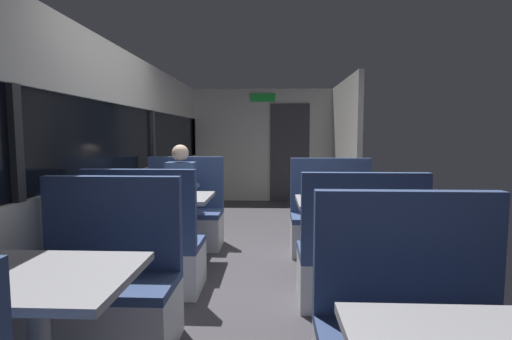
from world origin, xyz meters
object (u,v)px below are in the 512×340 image
object	(u,v)px
dining_table_mid_window	(168,205)
bench_mid_window_facing_entry	(184,220)
seated_passenger	(182,204)
bench_near_window_facing_entry	(104,296)
dining_table_rear_aisle	(343,211)
bench_rear_aisle_facing_end	(358,266)
bench_rear_aisle_facing_entry	(332,225)
bench_mid_window_facing_end	(147,255)
dining_table_near_window	(37,294)

from	to	relation	value
dining_table_mid_window	bench_mid_window_facing_entry	distance (m)	0.77
seated_passenger	bench_near_window_facing_entry	bearing A→B (deg)	-90.00
dining_table_rear_aisle	bench_rear_aisle_facing_end	world-z (taller)	bench_rear_aisle_facing_end
bench_mid_window_facing_entry	dining_table_rear_aisle	distance (m)	2.03
bench_mid_window_facing_entry	bench_rear_aisle_facing_entry	distance (m)	1.80
bench_mid_window_facing_end	seated_passenger	distance (m)	1.34
dining_table_mid_window	bench_rear_aisle_facing_end	bearing A→B (deg)	-26.68
bench_mid_window_facing_entry	bench_near_window_facing_entry	bearing A→B (deg)	-90.00
bench_mid_window_facing_end	bench_rear_aisle_facing_end	world-z (taller)	same
bench_near_window_facing_entry	dining_table_rear_aisle	bearing A→B (deg)	37.18
bench_mid_window_facing_end	bench_rear_aisle_facing_entry	size ratio (longest dim) A/B	1.00
bench_rear_aisle_facing_entry	seated_passenger	world-z (taller)	seated_passenger
dining_table_mid_window	bench_rear_aisle_facing_entry	world-z (taller)	bench_rear_aisle_facing_entry
bench_mid_window_facing_entry	seated_passenger	world-z (taller)	seated_passenger
bench_mid_window_facing_entry	seated_passenger	size ratio (longest dim) A/B	0.87
dining_table_near_window	dining_table_rear_aisle	world-z (taller)	same
dining_table_near_window	dining_table_mid_window	xyz separation A→B (m)	(0.00, 2.26, 0.00)
bench_mid_window_facing_entry	bench_rear_aisle_facing_entry	xyz separation A→B (m)	(1.79, -0.20, 0.00)
bench_mid_window_facing_entry	bench_rear_aisle_facing_entry	bearing A→B (deg)	-6.38
bench_mid_window_facing_end	bench_rear_aisle_facing_entry	world-z (taller)	same
bench_mid_window_facing_end	bench_rear_aisle_facing_entry	xyz separation A→B (m)	(1.79, 1.20, 0.00)
bench_near_window_facing_entry	bench_mid_window_facing_entry	distance (m)	2.26
dining_table_near_window	bench_near_window_facing_entry	size ratio (longest dim) A/B	0.82
dining_table_near_window	seated_passenger	world-z (taller)	seated_passenger
dining_table_near_window	bench_rear_aisle_facing_entry	distance (m)	3.30
bench_mid_window_facing_entry	dining_table_near_window	bearing A→B (deg)	-90.00
dining_table_mid_window	bench_rear_aisle_facing_end	distance (m)	2.03
bench_near_window_facing_entry	dining_table_rear_aisle	world-z (taller)	bench_near_window_facing_entry
bench_near_window_facing_entry	bench_mid_window_facing_end	bearing A→B (deg)	90.00
dining_table_mid_window	bench_rear_aisle_facing_entry	bearing A→B (deg)	15.59
bench_mid_window_facing_end	dining_table_rear_aisle	bearing A→B (deg)	15.59
bench_rear_aisle_facing_entry	bench_mid_window_facing_entry	bearing A→B (deg)	173.62
bench_rear_aisle_facing_end	bench_near_window_facing_entry	bearing A→B (deg)	-159.80
bench_rear_aisle_facing_end	bench_rear_aisle_facing_entry	distance (m)	1.40
bench_mid_window_facing_end	bench_mid_window_facing_entry	distance (m)	1.40
bench_near_window_facing_entry	bench_mid_window_facing_end	distance (m)	0.86
bench_mid_window_facing_end	bench_near_window_facing_entry	bearing A→B (deg)	-90.00
bench_mid_window_facing_entry	dining_table_rear_aisle	size ratio (longest dim) A/B	1.22
bench_rear_aisle_facing_end	bench_rear_aisle_facing_entry	bearing A→B (deg)	90.00
dining_table_near_window	bench_rear_aisle_facing_end	bearing A→B (deg)	37.18
bench_near_window_facing_entry	dining_table_mid_window	distance (m)	1.59
dining_table_rear_aisle	bench_near_window_facing_entry	bearing A→B (deg)	-142.82
bench_near_window_facing_entry	bench_rear_aisle_facing_end	distance (m)	1.91
bench_mid_window_facing_entry	seated_passenger	distance (m)	0.22
dining_table_rear_aisle	seated_passenger	bearing A→B (deg)	155.20
bench_rear_aisle_facing_end	bench_rear_aisle_facing_entry	size ratio (longest dim) A/B	1.00
dining_table_mid_window	seated_passenger	world-z (taller)	seated_passenger
bench_mid_window_facing_entry	bench_rear_aisle_facing_end	size ratio (longest dim) A/B	1.00
bench_near_window_facing_entry	dining_table_mid_window	bearing A→B (deg)	90.00
dining_table_near_window	bench_near_window_facing_entry	distance (m)	0.77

